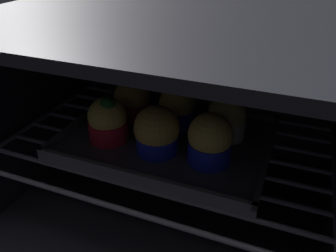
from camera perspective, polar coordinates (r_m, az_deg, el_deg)
The scene contains 9 objects.
oven_cavity at distance 62.76cm, azimuth 2.02°, elevation 2.31°, with size 59.00×47.00×37.00cm.
oven_rack at distance 61.00cm, azimuth 0.59°, elevation -2.24°, with size 54.80×42.00×0.80cm.
baking_tray at distance 59.09cm, azimuth 0.00°, elevation -2.16°, with size 34.57×25.73×2.20cm.
muffin_row0_col0 at distance 57.30cm, azimuth -10.07°, elevation 0.90°, with size 6.70×6.70×8.13cm.
muffin_row0_col1 at distance 53.41cm, azimuth -2.28°, elevation -0.92°, with size 7.25×7.25×7.86cm.
muffin_row0_col2 at distance 51.19cm, azimuth 7.09°, elevation -2.40°, with size 6.81×6.81×8.08cm.
muffin_row1_col0 at distance 64.03cm, azimuth -6.00°, elevation 4.42°, with size 6.78×6.78×7.74cm.
muffin_row1_col1 at distance 60.59cm, azimuth 1.58°, elevation 3.05°, with size 6.70×6.70×8.00cm.
muffin_row1_col2 at distance 58.35cm, azimuth 9.79°, elevation 1.27°, with size 6.70×6.70×7.48cm.
Camera 1 is at (18.64, -26.14, 46.10)cm, focal length 36.26 mm.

